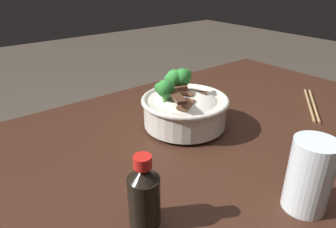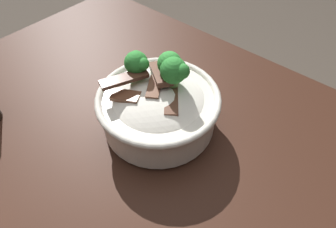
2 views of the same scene
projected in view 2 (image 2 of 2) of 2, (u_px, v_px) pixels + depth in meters
The scene contains 2 objects.
dining_table at pixel (157, 211), 0.53m from camera, with size 1.11×0.79×0.77m.
rice_bowl at pixel (159, 104), 0.48m from camera, with size 0.21×0.21×0.14m.
Camera 2 is at (0.16, -0.15, 1.17)m, focal length 30.18 mm.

